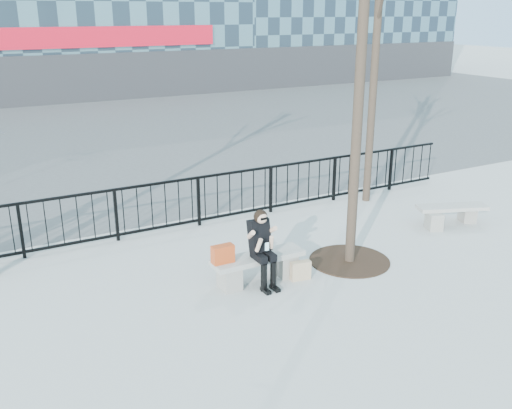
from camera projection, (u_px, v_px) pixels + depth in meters
ground at (258, 281)px, 9.87m from camera, size 120.00×120.00×0.00m
street_surface at (72, 130)px, 22.30m from camera, size 60.00×23.00×0.01m
railing at (190, 203)px, 12.18m from camera, size 14.00×0.06×1.10m
tree_grate at (349, 261)px, 10.65m from camera, size 1.50×1.50×0.02m
bench_main at (258, 265)px, 9.78m from camera, size 1.65×0.46×0.49m
bench_second at (452, 213)px, 12.37m from camera, size 1.52×0.42×0.45m
seated_woman at (263, 249)px, 9.52m from camera, size 0.50×0.64×1.34m
handbag at (223, 254)px, 9.38m from camera, size 0.37×0.18×0.30m
shopping_bag at (301, 270)px, 9.89m from camera, size 0.37×0.18×0.34m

